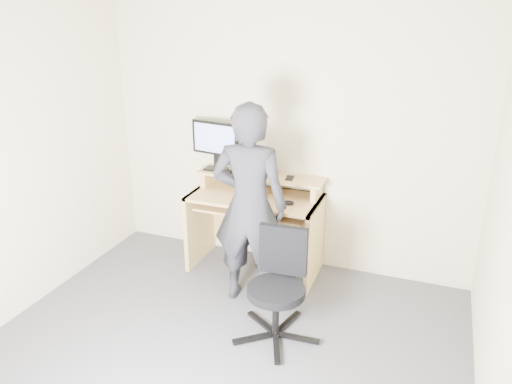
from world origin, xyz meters
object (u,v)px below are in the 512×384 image
Objects in this scene: desk at (258,213)px; office_chair at (279,282)px; monitor at (215,141)px; person at (249,206)px.

desk reaches higher than office_chair.
desk is 0.78m from monitor.
monitor is at bearing 130.87° from office_chair.
person reaches higher than office_chair.
office_chair is at bearing -37.33° from monitor.
office_chair is (0.97, -1.01, -0.74)m from monitor.
office_chair is 0.68m from person.
office_chair is at bearing -61.42° from desk.
person is at bearing -37.72° from monitor.
desk is 0.66m from person.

